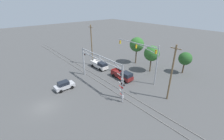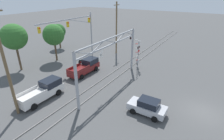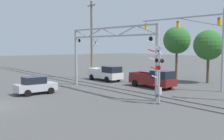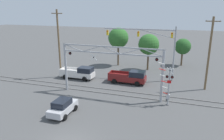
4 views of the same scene
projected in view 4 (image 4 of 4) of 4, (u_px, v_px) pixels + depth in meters
The scene contains 13 objects.
rail_track_near at pixel (111, 94), 28.34m from camera, with size 80.00×0.08×0.10m, color gray.
rail_track_far at pixel (115, 90), 29.65m from camera, with size 80.00×0.08×0.10m, color gray.
crossing_gantry at pixel (111, 64), 26.96m from camera, with size 12.98×0.31×6.39m.
crossing_signal_mast at pixel (168, 87), 24.75m from camera, with size 1.80×0.35×5.02m.
traffic_signal_span at pixel (157, 43), 32.96m from camera, with size 11.16×0.39×8.24m.
pickup_truck_lead at pixel (129, 77), 32.27m from camera, with size 5.53×2.11×1.95m.
pickup_truck_following at pixel (79, 73), 34.33m from camera, with size 5.42×2.11×1.95m.
sedan_waiting at pixel (63, 107), 22.97m from camera, with size 1.95×3.80×1.65m.
utility_pole_left at pixel (59, 43), 34.02m from camera, with size 1.80×0.28×10.60m.
utility_pole_right at pixel (209, 53), 28.67m from camera, with size 1.80×0.28×9.80m.
background_tree_beyond_span at pixel (118, 38), 41.07m from camera, with size 3.83×3.83×7.23m.
background_tree_far_left_verge at pixel (149, 44), 38.07m from camera, with size 3.63×3.63×6.45m.
background_tree_far_right_verge at pixel (183, 47), 41.34m from camera, with size 3.01×3.01×5.21m.
Camera 4 is at (8.30, -13.37, 10.98)m, focal length 35.00 mm.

